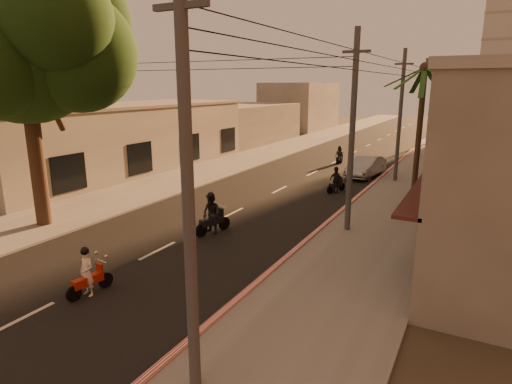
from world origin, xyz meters
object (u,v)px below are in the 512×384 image
parked_car (366,167)px  scooter_mid_b (336,181)px  broadleaf_tree (31,41)px  scooter_mid_a (212,215)px  palm_tree (424,76)px  scooter_red (88,274)px  scooter_far_a (339,156)px

parked_car → scooter_mid_b: bearing=-88.4°
broadleaf_tree → scooter_mid_a: bearing=19.9°
palm_tree → scooter_mid_b: 7.91m
scooter_red → parked_car: 22.95m
scooter_mid_a → palm_tree: bearing=72.9°
scooter_mid_a → scooter_far_a: 20.38m
scooter_red → scooter_mid_b: size_ratio=1.01×
scooter_mid_b → parked_car: size_ratio=0.35×
broadleaf_tree → scooter_mid_b: broadleaf_tree is taller
scooter_mid_b → palm_tree: bearing=33.3°
palm_tree → scooter_far_a: bearing=129.0°
palm_tree → broadleaf_tree: bearing=-136.5°
scooter_mid_a → scooter_far_a: bearing=106.4°
parked_car → broadleaf_tree: bearing=-112.9°
parked_car → scooter_far_a: bearing=133.7°
broadleaf_tree → scooter_red: broadleaf_tree is taller
scooter_red → scooter_mid_a: scooter_mid_a is taller
scooter_red → broadleaf_tree: bearing=157.5°
palm_tree → parked_car: palm_tree is taller
broadleaf_tree → palm_tree: bearing=43.5°
broadleaf_tree → parked_car: bearing=60.4°
scooter_red → scooter_mid_b: scooter_mid_b is taller
palm_tree → scooter_mid_a: palm_tree is taller
broadleaf_tree → scooter_mid_a: size_ratio=6.09×
scooter_far_a → palm_tree: bearing=-49.0°
scooter_mid_a → scooter_far_a: scooter_mid_a is taller
scooter_mid_a → scooter_mid_b: scooter_mid_a is taller
palm_tree → scooter_far_a: (-7.45, 9.20, -6.44)m
scooter_mid_a → scooter_far_a: (-0.25, 20.38, -0.20)m
parked_car → scooter_mid_a: bearing=-94.5°
scooter_red → scooter_mid_b: (2.87, 16.99, 0.04)m
palm_tree → scooter_mid_b: palm_tree is taller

